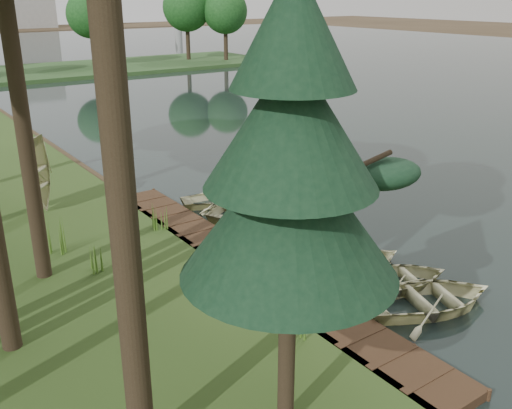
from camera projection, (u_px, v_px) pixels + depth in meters
ground at (286, 258)px, 18.62m from camera, size 300.00×300.00×0.00m
water at (413, 91)px, 50.17m from camera, size 130.00×200.00×0.05m
boardwalk at (245, 266)px, 17.70m from camera, size 1.60×16.00×0.30m
peninsula at (56, 71)px, 61.10m from camera, size 50.00×14.00×0.45m
far_trees at (15, 11)px, 57.13m from camera, size 45.60×5.60×8.80m
rowboat_0 at (430, 296)px, 15.38m from camera, size 4.44×3.78×0.78m
rowboat_1 at (395, 277)px, 16.52m from camera, size 3.92×3.34×0.69m
rowboat_2 at (361, 261)px, 17.60m from camera, size 3.21×2.45×0.62m
rowboat_3 at (328, 246)px, 18.59m from camera, size 3.76×3.18×0.66m
rowboat_4 at (294, 234)px, 19.53m from camera, size 3.56×2.89×0.65m
rowboat_5 at (261, 218)px, 20.88m from camera, size 3.59×3.00×0.64m
rowboat_6 at (243, 203)px, 22.22m from camera, size 4.26×3.74×0.73m
rowboat_7 at (219, 197)px, 23.10m from camera, size 3.57×2.96×0.64m
stored_rowboat at (44, 204)px, 21.62m from camera, size 3.59×3.44×0.60m
pine_tree at (291, 161)px, 9.25m from camera, size 3.80×3.80×8.32m
reeds_0 at (296, 321)px, 13.56m from camera, size 0.60×0.60×1.00m
reeds_1 at (98, 257)px, 16.97m from camera, size 0.60×0.60×0.87m
reeds_2 at (57, 237)px, 18.05m from camera, size 0.60×0.60×1.13m
reeds_3 at (158, 216)px, 19.99m from camera, size 0.60×0.60×0.93m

